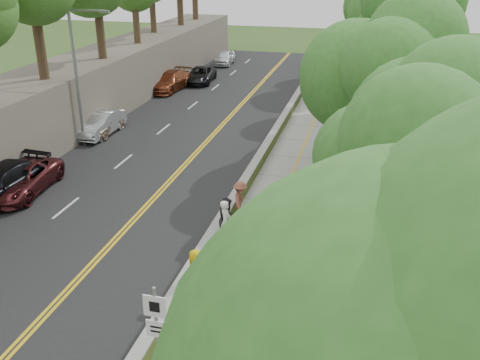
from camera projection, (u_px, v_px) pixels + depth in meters
ground at (166, 312)px, 17.44m from camera, size 140.00×140.00×0.00m
road at (173, 147)px, 32.00m from camera, size 11.20×66.00×0.04m
sidewalk at (305, 158)px, 30.22m from camera, size 4.20×66.00×0.05m
jersey_barrier at (265, 150)px, 30.62m from camera, size 0.42×66.00×0.60m
rock_embankment at (48, 106)px, 33.02m from camera, size 5.00×66.00×4.00m
chainlink_fence at (344, 145)px, 29.36m from camera, size 0.04×66.00×2.00m
trees_fenceside at (401, 35)px, 26.45m from camera, size 7.00×66.00×14.00m
streetlight at (79, 69)px, 30.40m from camera, size 2.52×0.22×8.00m
signpost at (157, 327)px, 13.75m from camera, size 0.62×0.09×3.10m
construction_barrel at (343, 126)px, 34.05m from camera, size 0.56×0.56×0.93m
concrete_block at (309, 269)px, 18.98m from camera, size 1.25×0.99×0.78m
car_2 at (21, 179)px, 25.63m from camera, size 2.76×5.21×1.39m
car_4 at (103, 122)px, 34.04m from camera, size 1.76×4.19×1.42m
car_5 at (100, 124)px, 33.69m from camera, size 1.59×4.43×1.46m
car_6 at (200, 75)px, 47.09m from camera, size 2.61×4.94×1.32m
car_7 at (169, 81)px, 44.44m from camera, size 2.69×5.51×1.54m
car_8 at (225, 58)px, 54.50m from camera, size 1.78×4.14×1.39m
painter_0 at (196, 274)px, 17.79m from camera, size 0.71×0.96×1.79m
painter_1 at (226, 222)px, 21.09m from camera, size 0.53×0.73×1.87m
painter_2 at (227, 219)px, 21.29m from camera, size 0.72×0.92×1.88m
painter_3 at (240, 200)px, 23.17m from camera, size 0.78×1.17×1.69m
person_far at (336, 116)px, 34.67m from camera, size 1.12×0.71×1.78m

